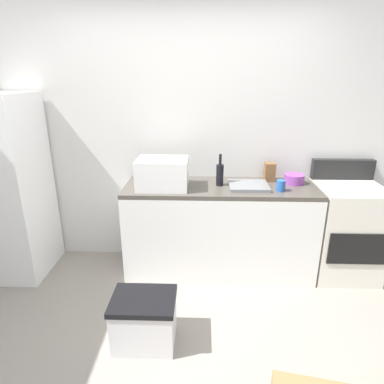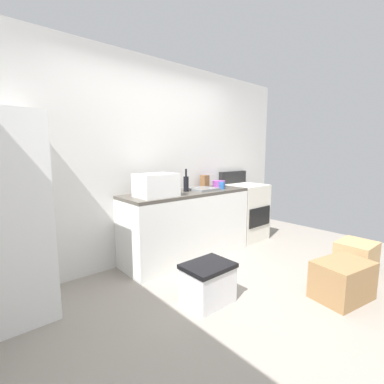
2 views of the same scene
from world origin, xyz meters
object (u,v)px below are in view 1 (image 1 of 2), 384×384
at_px(stove_oven, 345,229).
at_px(coffee_mug, 281,186).
at_px(refrigerator, 4,188).
at_px(wine_bottle, 220,174).
at_px(storage_bin, 144,320).
at_px(mixing_bowl, 294,179).
at_px(microwave, 163,174).
at_px(knife_block, 270,172).

distance_m(stove_oven, coffee_mug, 0.85).
relative_size(refrigerator, wine_bottle, 5.80).
distance_m(wine_bottle, storage_bin, 1.42).
bearing_deg(mixing_bowl, refrigerator, -176.98).
distance_m(stove_oven, microwave, 1.85).
height_order(refrigerator, microwave, refrigerator).
relative_size(refrigerator, storage_bin, 3.78).
height_order(stove_oven, storage_bin, stove_oven).
xyz_separation_m(stove_oven, mixing_bowl, (-0.51, 0.09, 0.48)).
relative_size(stove_oven, mixing_bowl, 5.79).
xyz_separation_m(knife_block, mixing_bowl, (0.22, -0.08, -0.04)).
distance_m(refrigerator, microwave, 1.53).
relative_size(knife_block, storage_bin, 0.39).
relative_size(stove_oven, knife_block, 6.11).
height_order(microwave, wine_bottle, wine_bottle).
bearing_deg(stove_oven, mixing_bowl, 170.02).
distance_m(knife_block, mixing_bowl, 0.24).
bearing_deg(coffee_mug, stove_oven, 11.22).
relative_size(stove_oven, wine_bottle, 3.67).
distance_m(knife_block, storage_bin, 1.78).
distance_m(microwave, coffee_mug, 1.07).
xyz_separation_m(stove_oven, knife_block, (-0.74, 0.17, 0.52)).
bearing_deg(coffee_mug, mixing_bowl, 52.22).
bearing_deg(stove_oven, knife_block, 167.18).
xyz_separation_m(microwave, mixing_bowl, (1.24, 0.17, -0.09)).
bearing_deg(microwave, storage_bin, -92.97).
bearing_deg(refrigerator, storage_bin, -32.94).
bearing_deg(coffee_mug, refrigerator, 178.19).
height_order(microwave, coffee_mug, microwave).
distance_m(microwave, mixing_bowl, 1.25).
relative_size(refrigerator, knife_block, 9.67).
distance_m(stove_oven, knife_block, 0.92).
bearing_deg(mixing_bowl, wine_bottle, -173.45).
xyz_separation_m(wine_bottle, mixing_bowl, (0.71, 0.08, -0.06)).
height_order(microwave, knife_block, microwave).
relative_size(microwave, coffee_mug, 4.60).
xyz_separation_m(refrigerator, wine_bottle, (2.04, 0.06, 0.14)).
height_order(stove_oven, mixing_bowl, stove_oven).
bearing_deg(knife_block, mixing_bowl, -19.10).
xyz_separation_m(coffee_mug, storage_bin, (-1.11, -0.87, -0.76)).
height_order(microwave, mixing_bowl, microwave).
bearing_deg(storage_bin, knife_block, 47.76).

